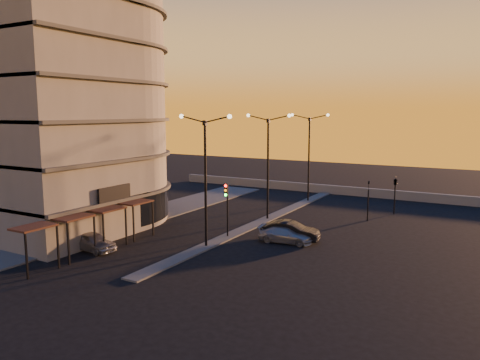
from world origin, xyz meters
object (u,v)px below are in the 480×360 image
object	(u,v)px
traffic_light_main	(227,201)
car_wagon	(286,235)
streetlamp_mid	(268,158)
car_hatchback	(92,241)
car_sedan	(290,231)

from	to	relation	value
traffic_light_main	car_wagon	world-z (taller)	traffic_light_main
streetlamp_mid	traffic_light_main	bearing A→B (deg)	-90.00
car_hatchback	car_sedan	xyz separation A→B (m)	(11.05, 9.28, 0.06)
car_sedan	car_wagon	size ratio (longest dim) A/B	1.08
streetlamp_mid	car_hatchback	size ratio (longest dim) A/B	2.44
streetlamp_mid	car_sedan	xyz separation A→B (m)	(4.55, -5.38, -4.87)
streetlamp_mid	car_wagon	world-z (taller)	streetlamp_mid
car_wagon	car_hatchback	bearing A→B (deg)	121.42
car_hatchback	car_sedan	size ratio (longest dim) A/B	0.88
car_sedan	streetlamp_mid	bearing A→B (deg)	31.34
streetlamp_mid	traffic_light_main	xyz separation A→B (m)	(0.00, -7.13, -2.70)
car_hatchback	streetlamp_mid	bearing A→B (deg)	-19.10
traffic_light_main	car_hatchback	world-z (taller)	traffic_light_main
traffic_light_main	car_sedan	distance (m)	5.33
streetlamp_mid	car_sedan	bearing A→B (deg)	-49.79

